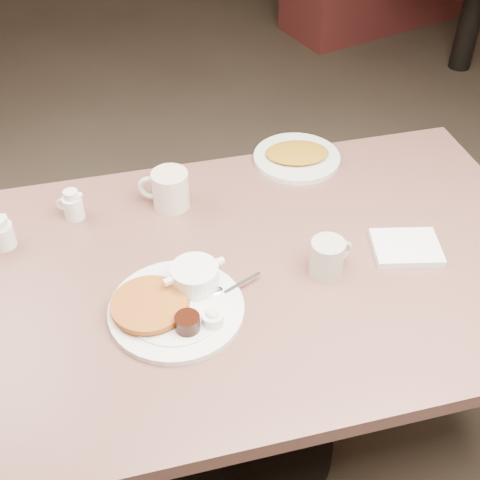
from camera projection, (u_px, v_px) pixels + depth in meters
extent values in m
cube|color=#4C3F33|center=(242.00, 444.00, 1.97)|extent=(7.00, 8.00, 0.02)
cube|color=#84564C|center=(242.00, 274.00, 1.48)|extent=(1.50, 0.90, 0.04)
cylinder|color=black|center=(242.00, 368.00, 1.71)|extent=(0.14, 0.14, 0.69)
cylinder|color=black|center=(242.00, 439.00, 1.95)|extent=(0.56, 0.56, 0.03)
cylinder|color=white|center=(176.00, 309.00, 1.36)|extent=(0.36, 0.36, 0.01)
cylinder|color=white|center=(176.00, 306.00, 1.35)|extent=(0.27, 0.27, 0.00)
cylinder|color=#A95B1C|center=(151.00, 305.00, 1.35)|extent=(0.21, 0.21, 0.01)
cylinder|color=#A95B1C|center=(149.00, 304.00, 1.33)|extent=(0.20, 0.20, 0.01)
cylinder|color=white|center=(195.00, 277.00, 1.38)|extent=(0.13, 0.13, 0.05)
cube|color=white|center=(169.00, 281.00, 1.35)|extent=(0.03, 0.02, 0.01)
cube|color=white|center=(219.00, 262.00, 1.39)|extent=(0.03, 0.02, 0.01)
ellipsoid|color=white|center=(188.00, 273.00, 1.37)|extent=(0.06, 0.06, 0.03)
ellipsoid|color=white|center=(202.00, 272.00, 1.37)|extent=(0.05, 0.05, 0.02)
cylinder|color=black|center=(188.00, 323.00, 1.29)|extent=(0.06, 0.06, 0.04)
cylinder|color=white|center=(213.00, 318.00, 1.31)|extent=(0.06, 0.06, 0.03)
ellipsoid|color=#FFEBBB|center=(212.00, 314.00, 1.30)|extent=(0.04, 0.04, 0.02)
cube|color=white|center=(240.00, 284.00, 1.40)|extent=(0.11, 0.05, 0.00)
ellipsoid|color=white|center=(215.00, 291.00, 1.38)|extent=(0.04, 0.03, 0.01)
cylinder|color=beige|center=(327.00, 258.00, 1.42)|extent=(0.10, 0.10, 0.09)
cylinder|color=black|center=(328.00, 245.00, 1.40)|extent=(0.08, 0.08, 0.01)
torus|color=beige|center=(342.00, 251.00, 1.44)|extent=(0.06, 0.03, 0.06)
cube|color=white|center=(406.00, 248.00, 1.50)|extent=(0.18, 0.16, 0.02)
cylinder|color=silver|center=(171.00, 190.00, 1.61)|extent=(0.12, 0.12, 0.10)
torus|color=silver|center=(151.00, 188.00, 1.61)|extent=(0.07, 0.04, 0.07)
cylinder|color=white|center=(1.00, 235.00, 1.50)|extent=(0.08, 0.08, 0.06)
cone|color=white|center=(6.00, 218.00, 1.49)|extent=(0.03, 0.03, 0.02)
cylinder|color=white|center=(73.00, 207.00, 1.58)|extent=(0.05, 0.05, 0.06)
cylinder|color=white|center=(71.00, 195.00, 1.56)|extent=(0.04, 0.04, 0.02)
cone|color=white|center=(79.00, 197.00, 1.56)|extent=(0.02, 0.02, 0.02)
torus|color=white|center=(63.00, 205.00, 1.58)|extent=(0.04, 0.02, 0.04)
cylinder|color=silver|center=(297.00, 158.00, 1.79)|extent=(0.28, 0.28, 0.01)
ellipsoid|color=#AD7A1A|center=(297.00, 153.00, 1.78)|extent=(0.20, 0.15, 0.02)
cylinder|color=black|center=(473.00, 10.00, 3.64)|extent=(0.16, 0.16, 0.71)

